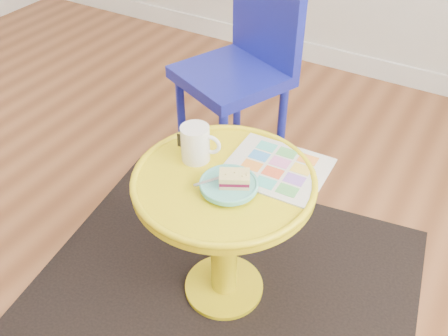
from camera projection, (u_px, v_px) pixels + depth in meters
The scene contains 10 objects.
floor at pixel (40, 251), 1.91m from camera, with size 4.00×4.00×0.00m, color brown.
room_walls at pixel (44, 69), 2.94m from camera, with size 4.00×4.00×4.00m.
rug at pixel (224, 288), 1.77m from camera, with size 1.30×1.10×0.01m, color black.
side_table at pixel (224, 214), 1.54m from camera, with size 0.54×0.54×0.51m.
chair at pixel (245, 59), 2.05m from camera, with size 0.51×0.52×0.89m.
newspaper at pixel (276, 168), 1.49m from camera, with size 0.29×0.25×0.01m, color silver.
mug at pixel (196, 143), 1.49m from camera, with size 0.12×0.09×0.11m.
plate at pixel (229, 185), 1.40m from camera, with size 0.17×0.17×0.02m.
cake_slice at pixel (234, 179), 1.39m from camera, with size 0.10×0.09×0.04m.
fork at pixel (219, 178), 1.41m from camera, with size 0.09×0.13×0.00m.
Camera 1 is at (1.26, -0.75, 1.45)m, focal length 40.00 mm.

